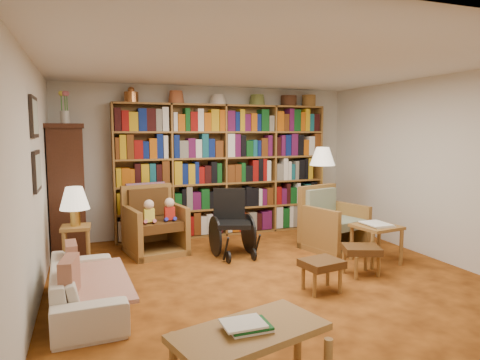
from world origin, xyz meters
name	(u,v)px	position (x,y,z in m)	size (l,w,h in m)	color
floor	(268,279)	(0.00, 0.00, 0.00)	(5.00, 5.00, 0.00)	#B05D1B
ceiling	(270,65)	(0.00, 0.00, 2.50)	(5.00, 5.00, 0.00)	silver
wall_back	(210,161)	(0.00, 2.50, 1.25)	(5.00, 5.00, 0.00)	silver
wall_front	(433,214)	(0.00, -2.50, 1.25)	(5.00, 5.00, 0.00)	silver
wall_left	(32,184)	(-2.50, 0.00, 1.25)	(5.00, 5.00, 0.00)	silver
wall_right	(437,169)	(2.50, 0.00, 1.25)	(5.00, 5.00, 0.00)	silver
bookshelf	(224,166)	(0.20, 2.33, 1.17)	(3.60, 0.30, 2.42)	olive
curio_cabinet	(68,188)	(-2.25, 2.00, 0.95)	(0.50, 0.95, 2.40)	#391A0F
framed_pictures	(36,144)	(-2.48, 0.30, 1.62)	(0.03, 0.52, 0.97)	black
sofa	(86,286)	(-2.05, -0.19, 0.23)	(0.63, 1.61, 0.47)	beige
sofa_throw	(91,279)	(-2.00, -0.19, 0.30)	(0.72, 1.35, 0.04)	beige
cushion_left	(72,257)	(-2.18, 0.16, 0.45)	(0.11, 0.34, 0.34)	maroon
cushion_right	(70,278)	(-2.18, -0.54, 0.45)	(0.12, 0.38, 0.38)	maroon
side_table_lamp	(76,240)	(-2.15, 1.06, 0.41)	(0.36, 0.36, 0.59)	olive
table_lamp	(75,200)	(-2.15, 1.06, 0.92)	(0.36, 0.36, 0.49)	gold
armchair_leather	(154,224)	(-1.09, 1.68, 0.40)	(0.92, 0.95, 0.98)	olive
armchair_sage	(330,225)	(1.43, 0.94, 0.36)	(0.97, 0.98, 0.94)	olive
wheelchair	(232,225)	(-0.07, 1.13, 0.43)	(0.58, 0.75, 0.94)	black
floor_lamp	(322,160)	(1.54, 1.39, 1.30)	(0.40, 0.40, 1.51)	gold
side_table_papers	(376,231)	(1.62, 0.10, 0.43)	(0.60, 0.60, 0.54)	olive
footstool_a	(322,266)	(0.39, -0.56, 0.29)	(0.47, 0.42, 0.36)	#4E2E14
footstool_b	(361,251)	(1.13, -0.26, 0.30)	(0.53, 0.49, 0.36)	#4E2E14
coffee_table	(250,337)	(-1.01, -1.99, 0.39)	(1.14, 0.78, 0.50)	olive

